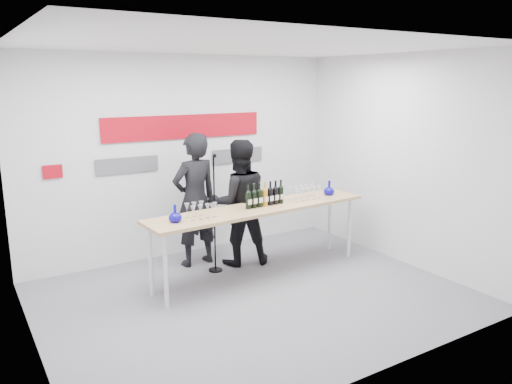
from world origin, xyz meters
The scene contains 12 objects.
ground centered at (0.00, 0.00, 0.00)m, with size 5.00×5.00×0.00m, color slate.
back_wall centered at (0.00, 2.00, 1.50)m, with size 5.00×0.04×3.00m, color silver.
signage centered at (-0.06, 1.97, 1.81)m, with size 3.38×0.02×0.79m.
tasting_table centered at (0.43, 0.57, 0.89)m, with size 3.25×0.84×0.96m.
wine_bottles centered at (0.52, 0.58, 1.13)m, with size 0.62×0.11×0.33m.
decanter_left centered at (-0.82, 0.49, 1.07)m, with size 0.16×0.16×0.21m, color #0C0789, non-canonical shape.
decanter_right centered at (1.69, 0.64, 1.07)m, with size 0.16×0.16×0.21m, color #0C0789, non-canonical shape.
glasses_left centered at (-0.48, 0.50, 1.06)m, with size 0.37×0.24×0.18m.
glasses_right centered at (1.22, 0.62, 1.06)m, with size 0.47×0.25×0.18m.
presenter_left centered at (-0.13, 1.41, 0.96)m, with size 0.70×0.46×1.92m, color black.
presenter_right centered at (0.42, 1.12, 0.91)m, with size 0.88×0.69×1.82m, color black.
mic_stand centered at (-0.02, 1.02, 0.51)m, with size 0.19×0.19×1.67m.
Camera 1 is at (-3.02, -4.90, 2.62)m, focal length 35.00 mm.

